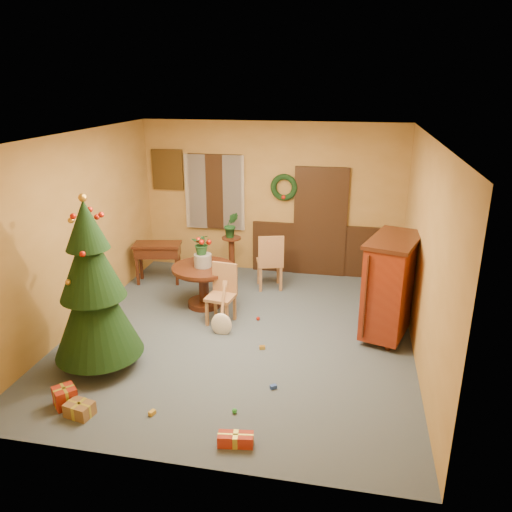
% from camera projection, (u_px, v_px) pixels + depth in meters
% --- Properties ---
extents(room_envelope, '(5.50, 5.50, 5.50)m').
position_uv_depth(room_envelope, '(281.00, 217.00, 9.57)').
color(room_envelope, '#343E4C').
rests_on(room_envelope, ground).
extents(dining_table, '(1.03, 1.03, 0.71)m').
position_uv_depth(dining_table, '(204.00, 278.00, 8.25)').
color(dining_table, '#32170B').
rests_on(dining_table, floor).
extents(urn, '(0.29, 0.29, 0.21)m').
position_uv_depth(urn, '(203.00, 260.00, 8.15)').
color(urn, slate).
rests_on(urn, dining_table).
extents(centerpiece_plant, '(0.32, 0.28, 0.36)m').
position_uv_depth(centerpiece_plant, '(202.00, 244.00, 8.05)').
color(centerpiece_plant, '#1E4C23').
rests_on(centerpiece_plant, urn).
extents(chair_near, '(0.46, 0.46, 0.94)m').
position_uv_depth(chair_near, '(222.00, 291.00, 7.73)').
color(chair_near, brown).
rests_on(chair_near, floor).
extents(chair_far, '(0.56, 0.56, 1.04)m').
position_uv_depth(chair_far, '(270.00, 260.00, 8.91)').
color(chair_far, brown).
rests_on(chair_far, floor).
extents(guitar, '(0.32, 0.49, 0.74)m').
position_uv_depth(guitar, '(221.00, 311.00, 7.37)').
color(guitar, beige).
rests_on(guitar, floor).
extents(plant_stand, '(0.35, 0.35, 0.90)m').
position_uv_depth(plant_stand, '(232.00, 255.00, 9.17)').
color(plant_stand, '#32170B').
rests_on(plant_stand, floor).
extents(stand_plant, '(0.31, 0.28, 0.47)m').
position_uv_depth(stand_plant, '(231.00, 225.00, 8.98)').
color(stand_plant, '#19471E').
rests_on(stand_plant, plant_stand).
extents(christmas_tree, '(1.13, 1.13, 2.33)m').
position_uv_depth(christmas_tree, '(93.00, 289.00, 6.28)').
color(christmas_tree, '#382111').
rests_on(christmas_tree, floor).
extents(writing_desk, '(0.92, 0.58, 0.76)m').
position_uv_depth(writing_desk, '(158.00, 253.00, 9.23)').
color(writing_desk, '#32170B').
rests_on(writing_desk, floor).
extents(sideboard, '(0.95, 1.31, 1.51)m').
position_uv_depth(sideboard, '(391.00, 284.00, 7.21)').
color(sideboard, '#551309').
rests_on(sideboard, floor).
extents(gift_a, '(0.34, 0.28, 0.16)m').
position_uv_depth(gift_a, '(80.00, 409.00, 5.64)').
color(gift_a, brown).
rests_on(gift_a, floor).
extents(gift_b, '(0.33, 0.33, 0.24)m').
position_uv_depth(gift_b, '(65.00, 397.00, 5.79)').
color(gift_b, maroon).
rests_on(gift_b, floor).
extents(gift_c, '(0.30, 0.25, 0.14)m').
position_uv_depth(gift_c, '(90.00, 334.00, 7.32)').
color(gift_c, brown).
rests_on(gift_c, floor).
extents(gift_d, '(0.39, 0.20, 0.13)m').
position_uv_depth(gift_d, '(236.00, 439.00, 5.18)').
color(gift_d, maroon).
rests_on(gift_d, floor).
extents(toy_a, '(0.09, 0.09, 0.05)m').
position_uv_depth(toy_a, '(273.00, 387.00, 6.14)').
color(toy_a, '#224097').
rests_on(toy_a, floor).
extents(toy_b, '(0.06, 0.06, 0.06)m').
position_uv_depth(toy_b, '(234.00, 411.00, 5.69)').
color(toy_b, green).
rests_on(toy_b, floor).
extents(toy_c, '(0.08, 0.09, 0.05)m').
position_uv_depth(toy_c, '(152.00, 413.00, 5.66)').
color(toy_c, '#BC8E23').
rests_on(toy_c, floor).
extents(toy_d, '(0.06, 0.06, 0.06)m').
position_uv_depth(toy_d, '(258.00, 319.00, 7.89)').
color(toy_d, red).
rests_on(toy_d, floor).
extents(toy_e, '(0.09, 0.07, 0.05)m').
position_uv_depth(toy_e, '(262.00, 347.00, 7.05)').
color(toy_e, gold).
rests_on(toy_e, floor).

